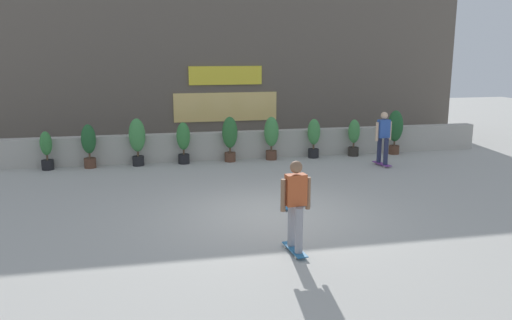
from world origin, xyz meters
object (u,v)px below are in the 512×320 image
object	(u,v)px
potted_plant_5	(271,135)
potted_plant_7	(354,136)
potted_plant_6	(314,136)
potted_plant_3	(183,141)
potted_plant_4	(230,136)
potted_plant_8	(395,129)
skater_far_left	(296,203)
potted_plant_0	(46,150)
skateboard_near_camera	(296,205)
skater_by_wall_right	(383,136)
potted_plant_1	(89,143)
potted_plant_2	(137,138)

from	to	relation	value
potted_plant_5	potted_plant_7	xyz separation A→B (m)	(2.89, 0.00, -0.13)
potted_plant_5	potted_plant_6	world-z (taller)	potted_plant_5
potted_plant_3	potted_plant_6	size ratio (longest dim) A/B	1.01
potted_plant_4	potted_plant_8	distance (m)	5.78
skater_far_left	potted_plant_5	bearing A→B (deg)	79.26
potted_plant_3	potted_plant_7	xyz separation A→B (m)	(5.77, 0.00, -0.06)
potted_plant_0	potted_plant_5	bearing A→B (deg)	-0.00
potted_plant_0	potted_plant_8	bearing A→B (deg)	0.00
skater_far_left	skateboard_near_camera	xyz separation A→B (m)	(0.78, 2.60, -0.88)
skater_by_wall_right	skateboard_near_camera	bearing A→B (deg)	-136.82
potted_plant_1	potted_plant_8	xyz separation A→B (m)	(10.15, 0.00, 0.13)
potted_plant_0	potted_plant_2	bearing A→B (deg)	-0.00
skater_far_left	skater_by_wall_right	bearing A→B (deg)	53.23
skateboard_near_camera	skater_far_left	bearing A→B (deg)	-106.73
potted_plant_6	skater_far_left	xyz separation A→B (m)	(-2.95, -7.88, 0.21)
potted_plant_1	potted_plant_2	world-z (taller)	potted_plant_2
skater_by_wall_right	potted_plant_4	bearing A→B (deg)	160.27
potted_plant_2	skater_far_left	distance (m)	8.36
skater_by_wall_right	skateboard_near_camera	distance (m)	5.40
potted_plant_0	potted_plant_6	distance (m)	8.44
potted_plant_1	potted_plant_7	xyz separation A→B (m)	(8.64, 0.00, -0.08)
potted_plant_7	potted_plant_3	bearing A→B (deg)	-180.00
potted_plant_5	potted_plant_8	bearing A→B (deg)	0.00
potted_plant_1	potted_plant_5	size ratio (longest dim) A/B	0.95
potted_plant_8	skater_by_wall_right	size ratio (longest dim) A/B	0.90
potted_plant_0	potted_plant_2	distance (m)	2.69
potted_plant_1	potted_plant_8	world-z (taller)	potted_plant_8
potted_plant_6	potted_plant_7	xyz separation A→B (m)	(1.43, 0.00, -0.05)
potted_plant_2	skater_by_wall_right	xyz separation A→B (m)	(7.47, -1.63, 0.08)
potted_plant_7	skateboard_near_camera	xyz separation A→B (m)	(-3.61, -5.28, -0.62)
skater_by_wall_right	potted_plant_7	bearing A→B (deg)	99.72
potted_plant_4	potted_plant_8	bearing A→B (deg)	0.00
potted_plant_2	potted_plant_7	world-z (taller)	potted_plant_2
potted_plant_4	skater_far_left	xyz separation A→B (m)	(-0.11, -7.88, 0.09)
potted_plant_3	potted_plant_0	bearing A→B (deg)	180.00
potted_plant_2	potted_plant_7	distance (m)	7.19
potted_plant_8	potted_plant_1	bearing A→B (deg)	180.00
potted_plant_4	potted_plant_8	xyz separation A→B (m)	(5.78, 0.00, 0.04)
potted_plant_6	skater_far_left	world-z (taller)	skater_far_left
skater_far_left	potted_plant_6	bearing A→B (deg)	69.44
potted_plant_0	potted_plant_2	size ratio (longest dim) A/B	0.79
potted_plant_2	skater_far_left	xyz separation A→B (m)	(2.81, -7.88, 0.08)
potted_plant_2	skater_by_wall_right	bearing A→B (deg)	-12.33
potted_plant_5	potted_plant_8	distance (m)	4.40
potted_plant_0	potted_plant_2	world-z (taller)	potted_plant_2
potted_plant_2	skateboard_near_camera	distance (m)	6.43
potted_plant_5	skater_far_left	distance (m)	8.02
skateboard_near_camera	potted_plant_2	bearing A→B (deg)	124.19
potted_plant_1	potted_plant_3	xyz separation A→B (m)	(2.88, -0.00, -0.02)
potted_plant_5	skateboard_near_camera	xyz separation A→B (m)	(-0.71, -5.28, -0.75)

